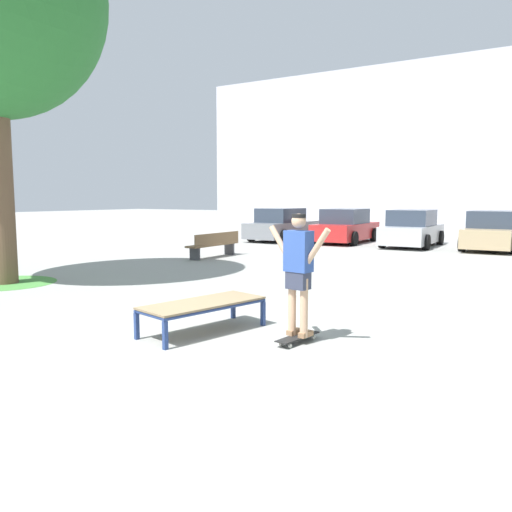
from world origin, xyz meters
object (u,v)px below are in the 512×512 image
(skateboard, at_px, (298,337))
(car_tan, at_px, (492,232))
(skate_box, at_px, (203,305))
(park_bench, at_px, (214,244))
(car_silver, at_px, (412,230))
(car_grey, at_px, (282,226))
(skater, at_px, (298,266))
(car_red, at_px, (346,227))

(skateboard, bearing_deg, car_tan, 88.15)
(skate_box, height_order, park_bench, park_bench)
(car_silver, bearing_deg, car_tan, 4.12)
(car_grey, bearing_deg, car_silver, 2.16)
(skate_box, bearing_deg, park_bench, 125.42)
(car_tan, bearing_deg, skateboard, -91.85)
(skate_box, bearing_deg, skateboard, 9.38)
(skater, height_order, car_red, skater)
(skate_box, relative_size, car_red, 0.48)
(car_red, bearing_deg, park_bench, -101.63)
(skateboard, relative_size, car_grey, 0.19)
(car_red, bearing_deg, car_grey, -171.33)
(car_silver, bearing_deg, skater, -80.60)
(skater, distance_m, park_bench, 10.41)
(car_red, distance_m, car_silver, 3.00)
(car_grey, bearing_deg, skateboard, -60.27)
(car_red, distance_m, park_bench, 7.83)
(car_red, bearing_deg, skater, -70.27)
(car_grey, height_order, car_silver, same)
(car_red, bearing_deg, car_silver, -4.41)
(skate_box, bearing_deg, skater, 9.44)
(skateboard, bearing_deg, car_grey, 119.73)
(skateboard, height_order, car_silver, car_silver)
(car_red, relative_size, car_tan, 1.00)
(car_tan, xyz_separation_m, park_bench, (-7.55, -7.65, -0.24))
(skate_box, relative_size, car_tan, 0.48)
(skater, xyz_separation_m, car_red, (-5.48, 15.29, -0.38))
(skateboard, distance_m, park_bench, 10.40)
(skater, relative_size, car_grey, 0.40)
(skater, distance_m, car_silver, 15.27)
(car_grey, distance_m, car_tan, 8.98)
(park_bench, bearing_deg, car_grey, 101.10)
(skateboard, xyz_separation_m, car_silver, (-2.49, 15.07, 0.61))
(car_red, relative_size, car_silver, 1.00)
(skate_box, xyz_separation_m, car_grey, (-7.01, 15.08, 0.28))
(skate_box, relative_size, car_silver, 0.48)
(skateboard, relative_size, park_bench, 0.34)
(skateboard, xyz_separation_m, car_red, (-5.48, 15.30, 0.61))
(skater, distance_m, car_tan, 15.29)
(skate_box, relative_size, skater, 1.20)
(skateboard, relative_size, car_red, 0.19)
(skate_box, xyz_separation_m, skater, (1.46, 0.24, 0.66))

